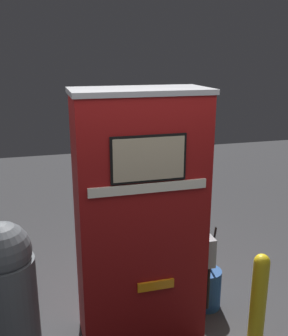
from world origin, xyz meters
The scene contains 4 objects.
gas_pump centered at (0.00, 0.25, 1.08)m, with size 1.13×0.54×2.15m.
safety_bollard centered at (0.86, -0.23, 0.47)m, with size 0.13×0.13×0.90m.
trash_bin centered at (-1.09, 0.24, 0.61)m, with size 0.48×0.48×1.19m.
squeegee_bucket centered at (0.72, 0.44, 0.20)m, with size 0.28×0.28×0.87m.
Camera 1 is at (-0.75, -2.63, 2.40)m, focal length 42.00 mm.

